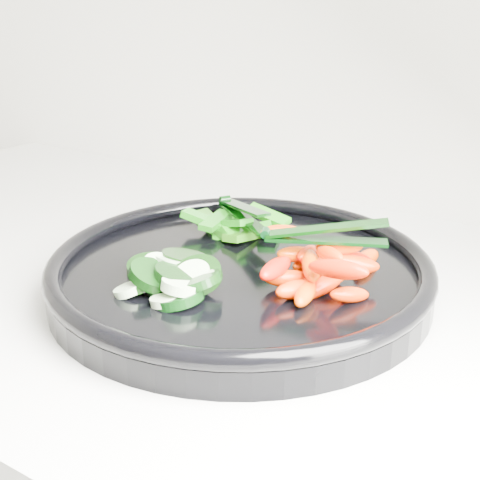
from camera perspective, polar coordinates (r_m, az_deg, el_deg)
The scene contains 6 objects.
veggie_tray at distance 0.65m, azimuth 0.00°, elevation -2.82°, with size 0.41×0.41×0.04m.
cucumber_pile at distance 0.62m, azimuth -6.08°, elevation -3.00°, with size 0.13×0.12×0.04m.
carrot_pile at distance 0.62m, azimuth 6.75°, elevation -2.26°, with size 0.13×0.15×0.05m.
pepper_pile at distance 0.74m, azimuth -0.41°, elevation 1.18°, with size 0.12×0.09×0.04m.
tong_carrot at distance 0.61m, azimuth 7.02°, elevation 0.49°, with size 0.11×0.06×0.02m.
tong_pepper at distance 0.73m, azimuth 0.17°, elevation 2.45°, with size 0.10×0.08×0.02m.
Camera 1 is at (-0.01, 1.18, 1.22)m, focal length 50.00 mm.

